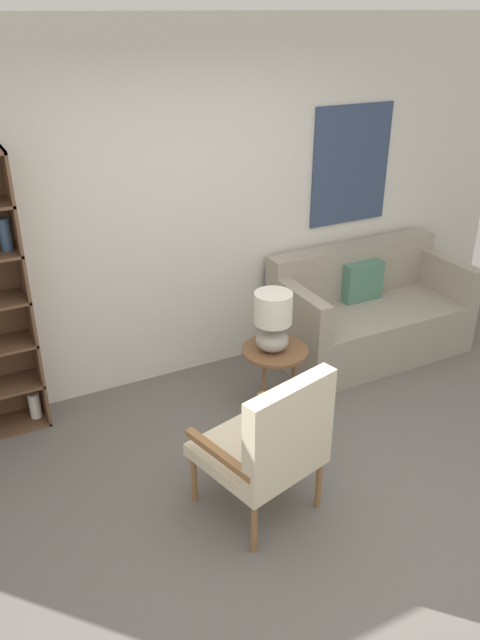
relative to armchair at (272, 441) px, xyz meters
The scene contains 6 objects.
ground_plane 0.61m from the armchair, 51.10° to the right, with size 14.00×14.00×0.00m, color #66605B.
wall_back 2.00m from the armchair, 83.79° to the left, with size 6.40×0.08×2.70m.
armchair is the anchor object (origin of this frame).
couch 2.23m from the armchair, 38.40° to the left, with size 1.64×0.82×0.90m.
side_table 1.11m from the armchair, 59.07° to the left, with size 0.48×0.48×0.52m.
table_lamp 1.11m from the armchair, 60.16° to the left, with size 0.27×0.27×0.45m.
Camera 1 is at (-1.62, -2.20, 2.72)m, focal length 35.00 mm.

